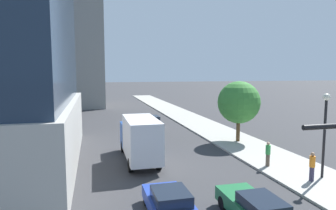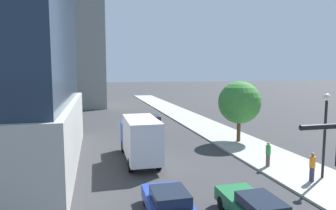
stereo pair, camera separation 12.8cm
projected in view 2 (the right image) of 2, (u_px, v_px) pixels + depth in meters
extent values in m
cube|color=#9E9B93|center=(245.00, 146.00, 27.18)|extent=(5.00, 120.00, 0.15)
cube|color=gray|center=(63.00, 34.00, 58.06)|extent=(15.79, 14.63, 28.31)
cube|color=red|center=(87.00, 9.00, 54.49)|extent=(0.90, 0.90, 36.69)
cylinder|color=black|center=(324.00, 139.00, 18.46)|extent=(0.16, 0.16, 4.93)
sphere|color=silver|center=(327.00, 97.00, 18.17)|extent=(0.44, 0.44, 0.44)
cylinder|color=brown|center=(239.00, 130.00, 28.57)|extent=(0.36, 0.36, 2.24)
sphere|color=#387F33|center=(239.00, 102.00, 28.28)|extent=(4.05, 4.05, 4.05)
cube|color=#B7B7BC|center=(152.00, 122.00, 36.85)|extent=(1.77, 4.67, 0.68)
cube|color=#19212D|center=(153.00, 118.00, 35.72)|extent=(1.49, 2.11, 0.56)
cylinder|color=black|center=(143.00, 122.00, 38.23)|extent=(0.22, 0.67, 0.67)
cylinder|color=black|center=(155.00, 122.00, 38.60)|extent=(0.22, 0.67, 0.67)
cylinder|color=black|center=(148.00, 127.00, 35.16)|extent=(0.22, 0.67, 0.67)
cylinder|color=black|center=(160.00, 126.00, 35.54)|extent=(0.22, 0.67, 0.67)
cube|color=#233D9E|center=(168.00, 205.00, 13.92)|extent=(1.90, 4.24, 0.62)
cube|color=#19212D|center=(170.00, 196.00, 13.53)|extent=(1.59, 1.93, 0.53)
cylinder|color=black|center=(145.00, 200.00, 15.14)|extent=(0.22, 0.61, 0.61)
cylinder|color=black|center=(177.00, 196.00, 15.54)|extent=(0.22, 0.61, 0.61)
cube|color=#1E6638|center=(252.00, 210.00, 13.34)|extent=(1.78, 4.51, 0.68)
cube|color=#19212D|center=(261.00, 204.00, 12.60)|extent=(1.50, 2.06, 0.48)
cylinder|color=black|center=(222.00, 203.00, 14.67)|extent=(0.22, 0.68, 0.68)
cylinder|color=black|center=(251.00, 200.00, 15.04)|extent=(0.22, 0.68, 0.68)
cube|color=#1E4799|center=(135.00, 134.00, 25.28)|extent=(2.22, 2.11, 1.93)
cube|color=silver|center=(141.00, 138.00, 21.53)|extent=(2.22, 5.27, 2.87)
cylinder|color=black|center=(123.00, 147.00, 25.17)|extent=(0.30, 0.96, 0.96)
cylinder|color=black|center=(146.00, 145.00, 25.63)|extent=(0.30, 0.96, 0.96)
cylinder|color=black|center=(130.00, 165.00, 20.19)|extent=(0.30, 0.96, 0.96)
cylinder|color=black|center=(158.00, 163.00, 20.66)|extent=(0.30, 0.96, 0.96)
cylinder|color=#38334C|center=(312.00, 174.00, 18.07)|extent=(0.28, 0.28, 0.88)
cylinder|color=orange|center=(312.00, 162.00, 17.98)|extent=(0.34, 0.34, 0.68)
sphere|color=#997051|center=(313.00, 155.00, 17.93)|extent=(0.24, 0.24, 0.24)
cylinder|color=brown|center=(268.00, 160.00, 20.97)|extent=(0.28, 0.28, 0.85)
cylinder|color=green|center=(268.00, 150.00, 20.89)|extent=(0.34, 0.34, 0.66)
sphere|color=tan|center=(269.00, 144.00, 20.84)|extent=(0.23, 0.23, 0.23)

